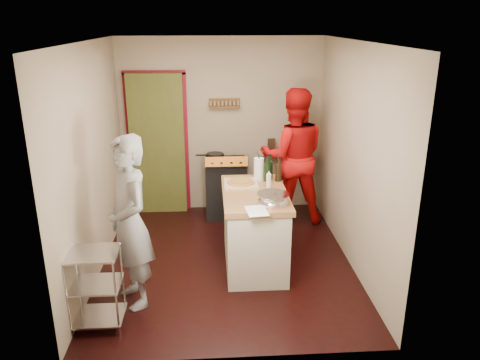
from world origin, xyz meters
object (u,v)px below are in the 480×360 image
wire_shelving (96,286)px  island (255,227)px  person_red (293,156)px  person_stripe (130,223)px  stove (226,187)px

wire_shelving → island: island is taller
person_red → island: bearing=65.6°
wire_shelving → person_stripe: size_ratio=0.45×
stove → person_stripe: (-1.04, -2.22, 0.45)m
island → person_red: size_ratio=0.70×
person_stripe → person_red: 2.82m
stove → person_stripe: size_ratio=0.56×
person_stripe → person_red: bearing=106.2°
stove → wire_shelving: stove is taller
person_red → wire_shelving: bearing=49.0°
stove → person_stripe: bearing=-115.0°
stove → wire_shelving: 2.94m
wire_shelving → island: (1.61, 1.09, 0.06)m
island → person_red: bearing=63.1°
stove → person_stripe: 2.50m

